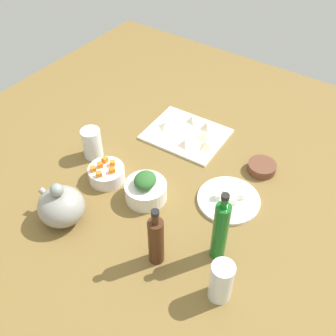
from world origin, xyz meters
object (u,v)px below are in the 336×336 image
(plate_tofu, at_px, (229,200))
(drinking_glass_1, at_px, (221,281))
(bowl_greens, at_px, (146,191))
(bottle_0, at_px, (156,240))
(bowl_carrots, at_px, (107,174))
(bottle_1, at_px, (220,231))
(teapot, at_px, (61,206))
(cutting_board, at_px, (186,134))
(bowl_small_side, at_px, (262,167))
(drinking_glass_0, at_px, (92,143))

(plate_tofu, distance_m, drinking_glass_1, 0.36)
(bowl_greens, relative_size, bottle_0, 0.64)
(plate_tofu, height_order, bowl_greens, bowl_greens)
(plate_tofu, bearing_deg, bowl_carrots, 20.81)
(bowl_carrots, xyz_separation_m, bottle_1, (-0.48, 0.05, 0.09))
(bowl_carrots, height_order, teapot, teapot)
(teapot, bearing_deg, bottle_1, -160.99)
(bowl_greens, xyz_separation_m, bowl_carrots, (0.17, 0.01, -0.01))
(cutting_board, xyz_separation_m, bowl_carrots, (0.10, 0.37, 0.02))
(teapot, bearing_deg, drinking_glass_1, -174.55)
(cutting_board, xyz_separation_m, teapot, (0.10, 0.59, 0.06))
(bowl_greens, relative_size, bowl_small_side, 1.39)
(cutting_board, xyz_separation_m, bowl_greens, (-0.07, 0.36, 0.03))
(bowl_greens, distance_m, bowl_carrots, 0.17)
(bowl_carrots, xyz_separation_m, drinking_glass_0, (0.13, -0.07, 0.03))
(bowl_carrots, height_order, bottle_1, bottle_1)
(drinking_glass_0, distance_m, drinking_glass_1, 0.72)
(plate_tofu, distance_m, bottle_0, 0.34)
(cutting_board, relative_size, bowl_carrots, 2.38)
(bowl_small_side, distance_m, bottle_1, 0.42)
(cutting_board, bearing_deg, drinking_glass_1, 130.43)
(bottle_1, distance_m, drinking_glass_1, 0.14)
(plate_tofu, distance_m, bowl_greens, 0.28)
(bottle_0, bearing_deg, bottle_1, -140.18)
(bowl_small_side, bearing_deg, plate_tofu, 82.22)
(bowl_greens, bearing_deg, plate_tofu, -148.67)
(bottle_0, distance_m, drinking_glass_0, 0.53)
(teapot, xyz_separation_m, bottle_0, (-0.34, -0.05, 0.03))
(cutting_board, relative_size, drinking_glass_1, 2.18)
(bowl_small_side, relative_size, drinking_glass_1, 0.73)
(bowl_carrots, relative_size, drinking_glass_0, 1.08)
(teapot, bearing_deg, bowl_greens, -126.33)
(bottle_0, bearing_deg, bowl_carrots, -26.22)
(bowl_greens, height_order, teapot, teapot)
(bottle_1, xyz_separation_m, drinking_glass_0, (0.61, -0.12, -0.06))
(drinking_glass_0, bearing_deg, plate_tofu, -170.64)
(bowl_carrots, xyz_separation_m, bowl_small_side, (-0.44, -0.36, -0.01))
(plate_tofu, relative_size, bottle_0, 0.96)
(bowl_small_side, bearing_deg, bottle_1, 96.34)
(bottle_1, height_order, drinking_glass_0, bottle_1)
(bowl_greens, xyz_separation_m, bottle_0, (-0.17, 0.18, 0.06))
(bottle_0, bearing_deg, plate_tofu, -101.84)
(bowl_small_side, height_order, bottle_0, bottle_0)
(plate_tofu, distance_m, bowl_small_side, 0.20)
(bottle_1, xyz_separation_m, drinking_glass_1, (-0.07, 0.11, -0.05))
(drinking_glass_1, bearing_deg, cutting_board, -49.57)
(bowl_greens, distance_m, bottle_1, 0.33)
(teapot, relative_size, bottle_1, 0.62)
(plate_tofu, xyz_separation_m, teapot, (0.41, 0.37, 0.06))
(bowl_greens, height_order, drinking_glass_0, drinking_glass_0)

